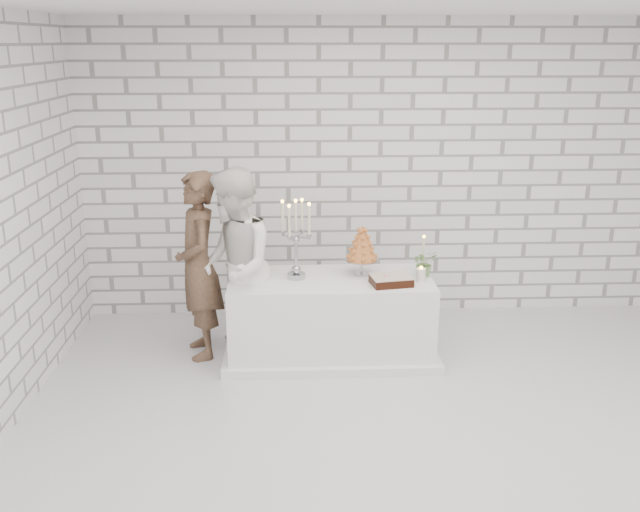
# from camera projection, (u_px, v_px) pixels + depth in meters

# --- Properties ---
(ground) EXTENTS (6.00, 5.00, 0.01)m
(ground) POSITION_uv_depth(u_px,v_px,m) (417.00, 434.00, 5.16)
(ground) COLOR silver
(ground) RESTS_ON ground
(ceiling) EXTENTS (6.00, 5.00, 0.01)m
(ceiling) POSITION_uv_depth(u_px,v_px,m) (437.00, 1.00, 4.27)
(ceiling) COLOR white
(ceiling) RESTS_ON ground
(wall_back) EXTENTS (6.00, 0.01, 3.00)m
(wall_back) POSITION_uv_depth(u_px,v_px,m) (380.00, 171.00, 7.10)
(wall_back) COLOR white
(wall_back) RESTS_ON ground
(wall_front) EXTENTS (6.00, 0.01, 3.00)m
(wall_front) POSITION_uv_depth(u_px,v_px,m) (567.00, 440.00, 2.33)
(wall_front) COLOR white
(wall_front) RESTS_ON ground
(cake_table) EXTENTS (1.80, 0.80, 0.75)m
(cake_table) POSITION_uv_depth(u_px,v_px,m) (331.00, 317.00, 6.33)
(cake_table) COLOR white
(cake_table) RESTS_ON ground
(groom) EXTENTS (0.56, 0.70, 1.70)m
(groom) POSITION_uv_depth(u_px,v_px,m) (199.00, 266.00, 6.25)
(groom) COLOR #473225
(groom) RESTS_ON ground
(bride) EXTENTS (0.76, 0.92, 1.75)m
(bride) POSITION_uv_depth(u_px,v_px,m) (234.00, 268.00, 6.10)
(bride) COLOR white
(bride) RESTS_ON ground
(candelabra) EXTENTS (0.37, 0.37, 0.72)m
(candelabra) POSITION_uv_depth(u_px,v_px,m) (296.00, 239.00, 6.12)
(candelabra) COLOR #9F9FA9
(candelabra) RESTS_ON cake_table
(croquembouche) EXTENTS (0.30, 0.30, 0.46)m
(croquembouche) POSITION_uv_depth(u_px,v_px,m) (362.00, 250.00, 6.25)
(croquembouche) COLOR #954F21
(croquembouche) RESTS_ON cake_table
(chocolate_cake) EXTENTS (0.37, 0.30, 0.08)m
(chocolate_cake) POSITION_uv_depth(u_px,v_px,m) (391.00, 280.00, 6.05)
(chocolate_cake) COLOR black
(chocolate_cake) RESTS_ON cake_table
(pillar_candle) EXTENTS (0.10, 0.10, 0.12)m
(pillar_candle) POSITION_uv_depth(u_px,v_px,m) (421.00, 275.00, 6.12)
(pillar_candle) COLOR white
(pillar_candle) RESTS_ON cake_table
(extra_taper) EXTENTS (0.07, 0.07, 0.32)m
(extra_taper) POSITION_uv_depth(u_px,v_px,m) (423.00, 255.00, 6.36)
(extra_taper) COLOR beige
(extra_taper) RESTS_ON cake_table
(flowers) EXTENTS (0.26, 0.24, 0.24)m
(flowers) POSITION_uv_depth(u_px,v_px,m) (425.00, 263.00, 6.25)
(flowers) COLOR #4F7B44
(flowers) RESTS_ON cake_table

